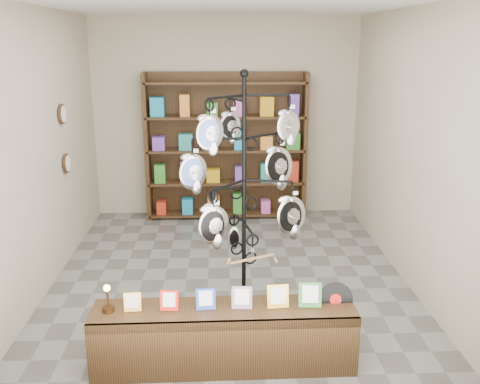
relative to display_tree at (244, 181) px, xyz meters
name	(u,v)px	position (x,y,z in m)	size (l,w,h in m)	color
ground	(230,279)	(-0.12, 0.85, -1.39)	(5.00, 5.00, 0.00)	slate
room_envelope	(229,118)	(-0.12, 0.85, 0.46)	(5.00, 5.00, 5.00)	#B9AA95
display_tree	(244,181)	(0.00, 0.00, 0.00)	(1.30, 1.30, 2.41)	black
front_shelf	(224,337)	(-0.20, -0.84, -1.12)	(2.17, 0.47, 0.77)	black
back_shelving	(226,151)	(-0.12, 3.15, -0.36)	(2.42, 0.36, 2.20)	black
wall_clocks	(64,139)	(-2.09, 1.65, 0.11)	(0.03, 0.24, 0.84)	black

